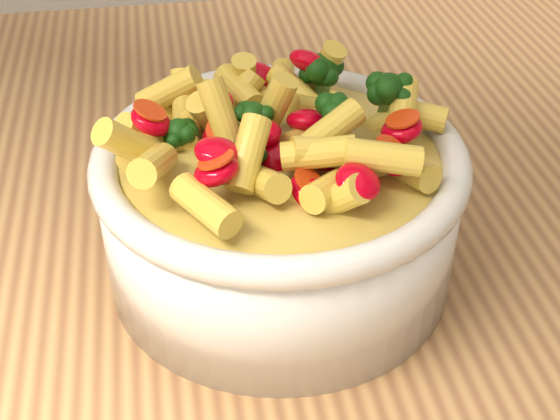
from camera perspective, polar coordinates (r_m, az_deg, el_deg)
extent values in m
cube|color=#B5824D|center=(0.55, -2.35, -2.35)|extent=(1.20, 0.80, 0.04)
cylinder|color=silver|center=(0.47, 0.00, -0.41)|extent=(0.21, 0.21, 0.08)
ellipsoid|color=silver|center=(0.49, 0.00, -2.84)|extent=(0.19, 0.19, 0.03)
torus|color=silver|center=(0.45, 0.00, 3.86)|extent=(0.22, 0.22, 0.02)
ellipsoid|color=#DFC54C|center=(0.45, 0.00, 3.86)|extent=(0.19, 0.19, 0.02)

